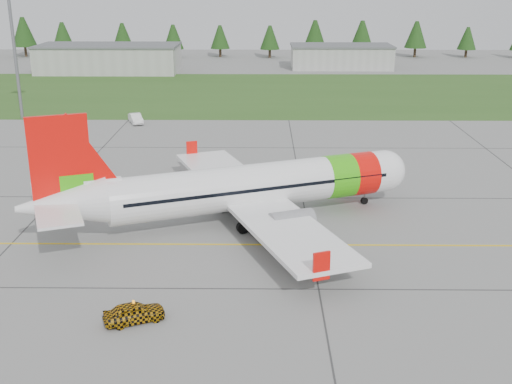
{
  "coord_description": "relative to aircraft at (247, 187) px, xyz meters",
  "views": [
    {
      "loc": [
        5.98,
        -41.15,
        21.1
      ],
      "look_at": [
        5.4,
        11.08,
        3.59
      ],
      "focal_mm": 45.0,
      "sensor_mm": 36.0,
      "label": 1
    }
  ],
  "objects": [
    {
      "name": "treeline",
      "position": [
        -4.59,
        124.24,
        1.85
      ],
      "size": [
        160.0,
        8.0,
        10.0
      ],
      "primitive_type": null,
      "color": "#1C3F14",
      "rests_on": "ground"
    },
    {
      "name": "hangar_east",
      "position": [
        20.41,
        104.24,
        -0.55
      ],
      "size": [
        24.0,
        12.0,
        5.2
      ],
      "primitive_type": "cube",
      "color": "#A8A8A3",
      "rests_on": "ground"
    },
    {
      "name": "floodlight_mast",
      "position": [
        -36.59,
        44.24,
        6.85
      ],
      "size": [
        0.5,
        0.5,
        20.0
      ],
      "primitive_type": "cylinder",
      "color": "slate",
      "rests_on": "ground"
    },
    {
      "name": "aircraft",
      "position": [
        0.0,
        0.0,
        0.0
      ],
      "size": [
        34.47,
        32.75,
        10.92
      ],
      "rotation": [
        0.0,
        0.0,
        0.37
      ],
      "color": "white",
      "rests_on": "ground"
    },
    {
      "name": "ground",
      "position": [
        -4.59,
        -13.76,
        -3.15
      ],
      "size": [
        320.0,
        320.0,
        0.0
      ],
      "primitive_type": "plane",
      "color": "gray",
      "rests_on": "ground"
    },
    {
      "name": "grass_strip",
      "position": [
        -4.59,
        68.24,
        -3.13
      ],
      "size": [
        320.0,
        50.0,
        0.03
      ],
      "primitive_type": "cube",
      "color": "#30561E",
      "rests_on": "ground"
    },
    {
      "name": "follow_me_car",
      "position": [
        -6.85,
        -18.42,
        -1.19
      ],
      "size": [
        1.85,
        1.98,
        3.92
      ],
      "primitive_type": "imported",
      "rotation": [
        0.0,
        0.0,
        1.98
      ],
      "color": "#CB8C0B",
      "rests_on": "ground"
    },
    {
      "name": "hangar_west",
      "position": [
        -34.59,
        96.24,
        -0.15
      ],
      "size": [
        32.0,
        14.0,
        6.0
      ],
      "primitive_type": "cube",
      "color": "#A8A8A3",
      "rests_on": "ground"
    },
    {
      "name": "taxi_guideline",
      "position": [
        -4.59,
        -5.76,
        -3.14
      ],
      "size": [
        120.0,
        0.25,
        0.02
      ],
      "primitive_type": "cube",
      "color": "gold",
      "rests_on": "ground"
    },
    {
      "name": "service_van",
      "position": [
        -17.97,
        40.79,
        -0.88
      ],
      "size": [
        2.03,
        1.98,
        4.55
      ],
      "primitive_type": "imported",
      "rotation": [
        0.0,
        0.0,
        0.38
      ],
      "color": "white",
      "rests_on": "ground"
    }
  ]
}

